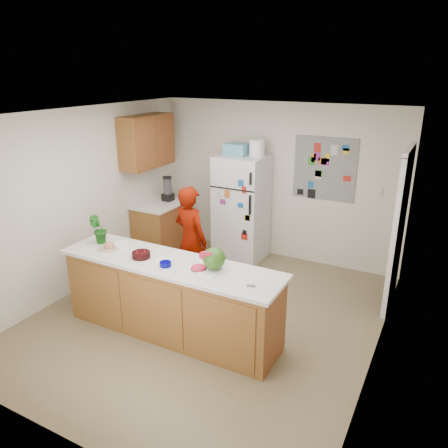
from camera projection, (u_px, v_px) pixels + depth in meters
The scene contains 26 objects.
floor at pixel (208, 317), 5.54m from camera, with size 4.00×4.50×0.02m, color brown.
wall_back at pixel (277, 182), 7.00m from camera, with size 4.00×0.02×2.50m, color beige.
wall_left at pixel (81, 201), 6.01m from camera, with size 0.02×4.50×2.50m, color beige.
wall_right at pixel (386, 256), 4.23m from camera, with size 0.02×4.50×2.50m, color beige.
ceiling at pixel (205, 114), 4.69m from camera, with size 4.00×4.50×0.02m, color white.
doorway at pixel (400, 232), 5.52m from camera, with size 0.03×0.85×2.04m, color black.
peninsula_base at pixel (171, 299), 5.06m from camera, with size 2.60×0.62×0.88m, color brown.
peninsula_top at pixel (169, 263), 4.91m from camera, with size 2.68×0.70×0.04m, color silver.
side_counter_base at pixel (160, 230), 7.26m from camera, with size 0.60×0.80×0.86m, color brown.
side_counter_top at pixel (159, 204), 7.11m from camera, with size 0.64×0.84×0.04m, color silver.
upper_cabinets at pixel (147, 141), 6.79m from camera, with size 0.35×1.00×0.80m, color brown.
refrigerator at pixel (242, 208), 7.01m from camera, with size 0.75×0.70×1.70m, color silver.
fridge_top_bin at pixel (237, 149), 6.74m from camera, with size 0.35×0.28×0.18m, color #5999B2.
photo_collage at pixel (324, 169), 6.55m from camera, with size 0.95×0.01×0.95m, color slate.
person at pixel (191, 239), 5.99m from camera, with size 0.55×0.36×1.51m, color #5E0B00.
blender_appliance at pixel (168, 189), 7.18m from camera, with size 0.14×0.14×0.38m, color black.
cutting_board at pixel (208, 269), 4.71m from camera, with size 0.38×0.28×0.01m, color white.
watermelon at pixel (214, 258), 4.66m from camera, with size 0.25×0.25×0.25m, color #2B5311.
watermelon_slice at pixel (198, 268), 4.71m from camera, with size 0.16×0.16×0.02m, color red.
cherry_bowl at pixel (141, 255), 5.00m from camera, with size 0.21×0.21×0.07m, color black.
white_bowl at pixel (121, 245), 5.28m from camera, with size 0.18×0.18×0.06m, color silver.
cobalt_bowl at pixel (165, 264), 4.79m from camera, with size 0.13×0.13×0.05m, color #000068.
plate at pixel (109, 248), 5.25m from camera, with size 0.26×0.26×0.02m, color beige.
paper_towel at pixel (164, 261), 4.88m from camera, with size 0.18×0.16×0.02m, color white.
keys at pixel (251, 286), 4.34m from camera, with size 0.09×0.04×0.01m, color slate.
potted_plant at pixel (98, 229), 5.36m from camera, with size 0.20×0.16×0.36m, color #104A0C.
Camera 1 is at (2.44, -4.16, 2.97)m, focal length 35.00 mm.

